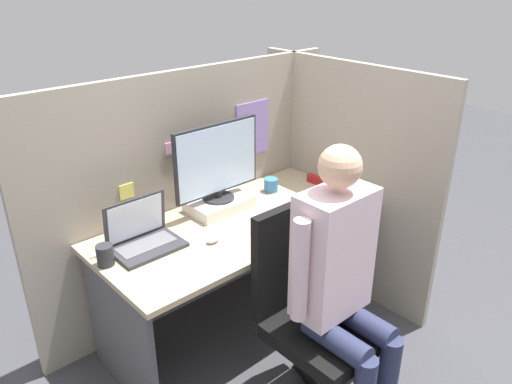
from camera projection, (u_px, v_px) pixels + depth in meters
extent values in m
plane|color=#3D3D42|center=(282.00, 356.00, 2.79)|extent=(12.00, 12.00, 0.00)
cube|color=gray|center=(196.00, 193.00, 2.99)|extent=(2.08, 0.04, 1.49)
cube|color=#937AC6|center=(253.00, 129.00, 3.10)|extent=(0.26, 0.01, 0.34)
cube|color=#F4EA66|center=(127.00, 191.00, 2.63)|extent=(0.08, 0.01, 0.08)
cube|color=#EA9EC6|center=(171.00, 148.00, 2.73)|extent=(0.07, 0.01, 0.07)
cube|color=gray|center=(343.00, 180.00, 3.17)|extent=(0.04, 1.38, 1.49)
cube|color=tan|center=(238.00, 224.00, 2.75)|extent=(1.58, 0.73, 0.03)
cube|color=#4C4C51|center=(121.00, 337.00, 2.43)|extent=(0.03, 0.62, 0.68)
cube|color=#4C4C51|center=(324.00, 234.00, 3.35)|extent=(0.03, 0.62, 0.68)
cube|color=white|center=(219.00, 204.00, 2.86)|extent=(0.35, 0.24, 0.07)
cylinder|color=#232328|center=(219.00, 198.00, 2.85)|extent=(0.18, 0.18, 0.01)
cylinder|color=#232328|center=(219.00, 194.00, 2.84)|extent=(0.04, 0.04, 0.04)
cube|color=#232328|center=(217.00, 159.00, 2.75)|extent=(0.56, 0.02, 0.40)
cube|color=silver|center=(218.00, 159.00, 2.74)|extent=(0.53, 0.00, 0.38)
cube|color=#2D2D33|center=(148.00, 248.00, 2.47)|extent=(0.34, 0.23, 0.02)
cube|color=#5B5B60|center=(146.00, 244.00, 2.48)|extent=(0.29, 0.13, 0.00)
cube|color=#2D2D33|center=(135.00, 218.00, 2.49)|extent=(0.34, 0.03, 0.23)
cube|color=silver|center=(136.00, 219.00, 2.48)|extent=(0.30, 0.02, 0.20)
ellipsoid|color=silver|center=(213.00, 240.00, 2.53)|extent=(0.07, 0.05, 0.03)
cube|color=#A31919|center=(318.00, 181.00, 3.19)|extent=(0.04, 0.16, 0.05)
cone|color=orange|center=(267.00, 235.00, 2.55)|extent=(0.05, 0.14, 0.05)
cylinder|color=green|center=(257.00, 230.00, 2.60)|extent=(0.03, 0.02, 0.03)
cube|color=black|center=(309.00, 380.00, 2.60)|extent=(0.12, 0.28, 0.04)
cylinder|color=gray|center=(325.00, 369.00, 2.40)|extent=(0.05, 0.05, 0.37)
cube|color=black|center=(327.00, 333.00, 2.31)|extent=(0.46, 0.46, 0.07)
cube|color=black|center=(289.00, 255.00, 2.36)|extent=(0.44, 0.05, 0.54)
cylinder|color=#282D4C|center=(337.00, 340.00, 2.14)|extent=(0.11, 0.32, 0.11)
cylinder|color=#282D4C|center=(362.00, 322.00, 2.25)|extent=(0.11, 0.32, 0.11)
cube|color=silver|center=(334.00, 253.00, 2.13)|extent=(0.34, 0.20, 0.58)
sphere|color=#D8A884|center=(340.00, 166.00, 1.96)|extent=(0.18, 0.18, 0.18)
cylinder|color=silver|center=(300.00, 271.00, 2.01)|extent=(0.07, 0.07, 0.46)
cylinder|color=silver|center=(363.00, 237.00, 2.25)|extent=(0.07, 0.07, 0.46)
cylinder|color=teal|center=(271.00, 185.00, 3.09)|extent=(0.09, 0.09, 0.08)
cylinder|color=#28282D|center=(105.00, 255.00, 2.33)|extent=(0.08, 0.08, 0.10)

